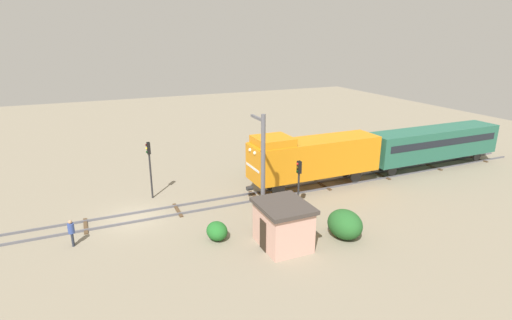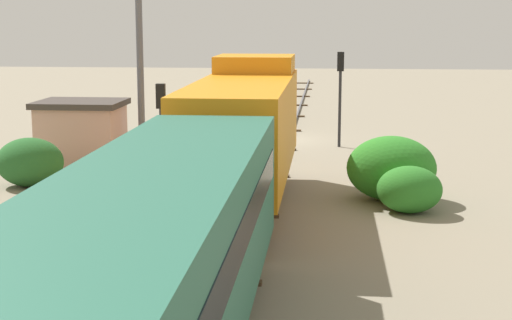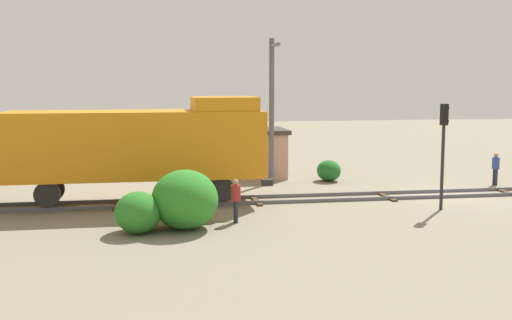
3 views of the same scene
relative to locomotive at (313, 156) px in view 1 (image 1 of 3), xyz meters
The scene contains 14 objects.
ground_plane 14.71m from the locomotive, 90.00° to the right, with size 112.14×112.14×0.00m, color gray.
railway_track 14.69m from the locomotive, 90.00° to the right, with size 2.40×74.76×0.16m.
locomotive is the anchor object (origin of this frame).
passenger_car_leading 13.34m from the locomotive, 90.00° to the left, with size 2.84×14.00×3.66m.
traffic_signal_near 12.99m from the locomotive, 104.27° to the right, with size 0.32×0.34×4.51m.
traffic_signal_mid 4.70m from the locomotive, 43.69° to the right, with size 0.32×0.34×3.75m.
worker_near_track 18.55m from the locomotive, 82.53° to the right, with size 0.38×0.38×1.70m.
worker_by_signal 5.80m from the locomotive, 139.48° to the right, with size 0.38×0.38×1.70m.
catenary_mast 8.50m from the locomotive, 54.03° to the right, with size 1.94×0.28×7.67m.
relay_hut 10.10m from the locomotive, 41.47° to the right, with size 3.50×2.90×2.74m.
bush_near 5.64m from the locomotive, behind, with size 2.06×1.69×1.50m, color #2C7826.
bush_mid 11.52m from the locomotive, 62.66° to the right, with size 1.57×1.29×1.14m, color #216726.
bush_far 5.35m from the locomotive, 161.67° to the right, with size 3.02×2.47×2.19m, color #2D8026.
bush_back 8.77m from the locomotive, 17.53° to the right, with size 2.48×2.03×1.80m, color #245B26.
Camera 1 is at (26.66, -2.41, 12.30)m, focal length 28.00 mm.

